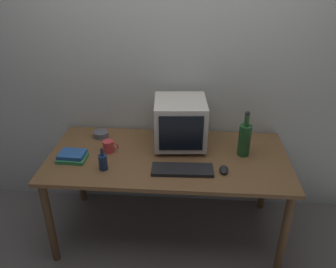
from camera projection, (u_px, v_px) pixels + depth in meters
The scene contains 11 objects.
ground_plane at pixel (168, 230), 2.87m from camera, with size 6.00×6.00×0.00m, color slate.
back_wall at pixel (172, 68), 2.71m from camera, with size 4.00×0.08×2.50m, color beige.
desk at pixel (168, 164), 2.56m from camera, with size 1.76×0.84×0.73m.
crt_monitor at pixel (180, 123), 2.58m from camera, with size 0.41×0.41×0.37m.
keyboard at pixel (182, 170), 2.34m from camera, with size 0.42×0.15×0.02m, color black.
computer_mouse at pixel (224, 170), 2.33m from camera, with size 0.06×0.10×0.04m, color black.
bottle_tall at pixel (245, 139), 2.48m from camera, with size 0.09×0.09×0.35m.
bottle_short at pixel (103, 162), 2.34m from camera, with size 0.06×0.06×0.17m.
book_stack at pixel (72, 156), 2.47m from camera, with size 0.21×0.16×0.05m.
mug at pixel (109, 146), 2.56m from camera, with size 0.12×0.08×0.09m.
cd_spindle at pixel (101, 134), 2.78m from camera, with size 0.12×0.12×0.04m, color #595B66.
Camera 1 is at (0.16, -2.16, 2.05)m, focal length 36.70 mm.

